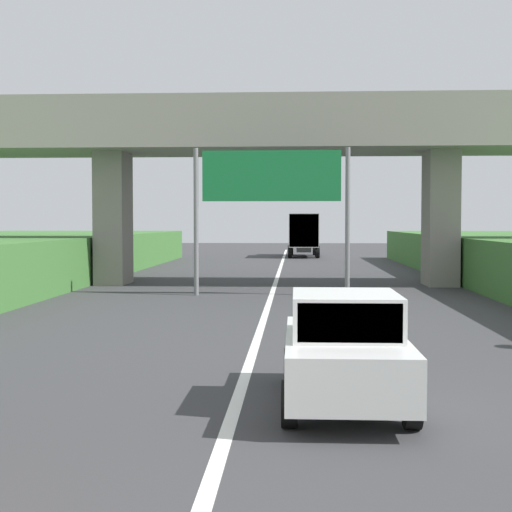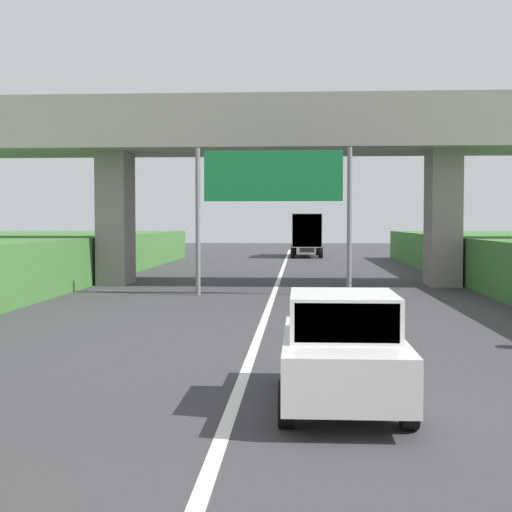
{
  "view_description": "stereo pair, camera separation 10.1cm",
  "coord_description": "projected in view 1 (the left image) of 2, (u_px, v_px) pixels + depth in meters",
  "views": [
    {
      "loc": [
        0.9,
        2.48,
        2.78
      ],
      "look_at": [
        0.0,
        19.34,
        2.0
      ],
      "focal_mm": 51.92,
      "sensor_mm": 36.0,
      "label": 1
    },
    {
      "loc": [
        1.0,
        2.48,
        2.78
      ],
      "look_at": [
        0.0,
        19.34,
        2.0
      ],
      "focal_mm": 51.92,
      "sensor_mm": 36.0,
      "label": 2
    }
  ],
  "objects": [
    {
      "name": "truck_blue",
      "position": [
        303.0,
        233.0,
        59.17
      ],
      "size": [
        2.44,
        7.3,
        3.44
      ],
      "color": "black",
      "rests_on": "ground"
    },
    {
      "name": "overpass_bridge",
      "position": [
        275.0,
        146.0,
        32.5
      ],
      "size": [
        40.0,
        4.8,
        8.06
      ],
      "color": "gray",
      "rests_on": "ground"
    },
    {
      "name": "car_white",
      "position": [
        345.0,
        349.0,
        11.15
      ],
      "size": [
        1.86,
        4.1,
        1.72
      ],
      "color": "silver",
      "rests_on": "ground"
    },
    {
      "name": "lane_centre_stripe",
      "position": [
        269.0,
        302.0,
        25.77
      ],
      "size": [
        0.2,
        96.26,
        0.01
      ],
      "primitive_type": "cube",
      "color": "white",
      "rests_on": "ground"
    },
    {
      "name": "overhead_highway_sign",
      "position": [
        271.0,
        186.0,
        27.71
      ],
      "size": [
        5.88,
        0.18,
        5.56
      ],
      "color": "slate",
      "rests_on": "ground"
    }
  ]
}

